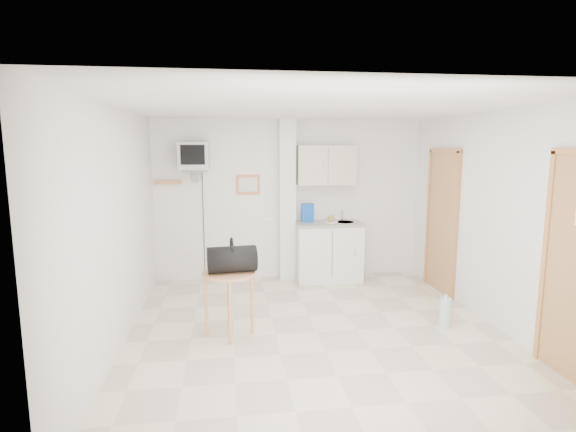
{
  "coord_description": "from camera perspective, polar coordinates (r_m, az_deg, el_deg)",
  "views": [
    {
      "loc": [
        -0.96,
        -4.75,
        2.1
      ],
      "look_at": [
        -0.24,
        0.6,
        1.25
      ],
      "focal_mm": 28.0,
      "sensor_mm": 36.0,
      "label": 1
    }
  ],
  "objects": [
    {
      "name": "ground",
      "position": [
        5.28,
        3.6,
        -14.49
      ],
      "size": [
        4.5,
        4.5,
        0.0
      ],
      "primitive_type": "plane",
      "color": "beige",
      "rests_on": "ground"
    },
    {
      "name": "room_envelope",
      "position": [
        5.02,
        6.26,
        2.46
      ],
      "size": [
        4.24,
        4.54,
        2.55
      ],
      "color": "white",
      "rests_on": "ground"
    },
    {
      "name": "kitchenette",
      "position": [
        7.05,
        5.06,
        -1.69
      ],
      "size": [
        1.03,
        0.58,
        2.1
      ],
      "color": "white",
      "rests_on": "ground"
    },
    {
      "name": "crt_television",
      "position": [
        6.79,
        -11.87,
        7.37
      ],
      "size": [
        0.44,
        0.45,
        2.15
      ],
      "color": "slate",
      "rests_on": "ground"
    },
    {
      "name": "round_table",
      "position": [
        5.03,
        -7.51,
        -8.28
      ],
      "size": [
        0.58,
        0.58,
        0.73
      ],
      "rotation": [
        0.0,
        0.0,
        0.02
      ],
      "color": "tan",
      "rests_on": "ground"
    },
    {
      "name": "duffel_bag",
      "position": [
        4.96,
        -7.13,
        -5.45
      ],
      "size": [
        0.55,
        0.35,
        0.39
      ],
      "rotation": [
        0.0,
        0.0,
        0.11
      ],
      "color": "black",
      "rests_on": "round_table"
    },
    {
      "name": "water_bottle",
      "position": [
        5.65,
        19.33,
        -11.47
      ],
      "size": [
        0.13,
        0.13,
        0.39
      ],
      "color": "#A8CDDC",
      "rests_on": "ground"
    }
  ]
}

